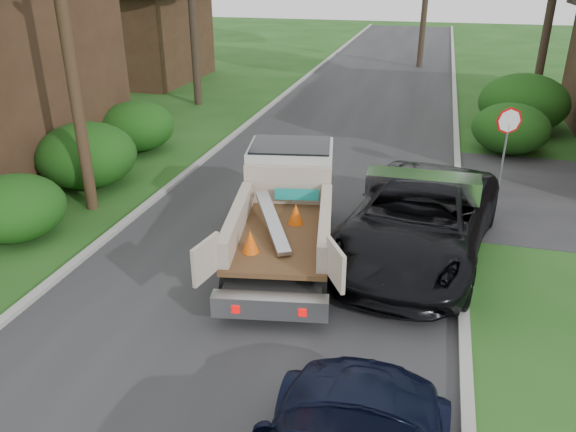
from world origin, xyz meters
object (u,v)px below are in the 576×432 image
Objects in this scene: stop_sign at (507,132)px; black_pickup at (419,220)px; utility_pole at (61,4)px; house_left_far at (129,22)px; flatbed_truck at (287,198)px.

black_pickup is at bearing -115.08° from stop_sign.
utility_pole reaches higher than black_pickup.
house_left_far is 24.22m from black_pickup.
utility_pole is at bearing -159.38° from stop_sign.
black_pickup is at bearing -46.52° from house_left_far.
house_left_far is at bearing 117.90° from flatbed_truck.
flatbed_truck is (13.62, -17.66, -1.90)m from house_left_far.
utility_pole reaches higher than house_left_far.
house_left_far is at bearing 143.18° from black_pickup.
flatbed_truck is at bearing -52.37° from house_left_far.
house_left_far is 1.29× the size of flatbed_truck.
utility_pole is 6.93m from flatbed_truck.
flatbed_truck is (-5.08, -4.66, -0.63)m from stop_sign.
stop_sign is at bearing 32.82° from flatbed_truck.
utility_pole is at bearing 163.70° from flatbed_truck.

